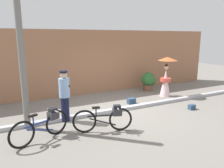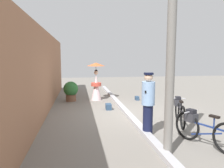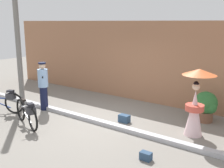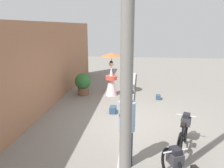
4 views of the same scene
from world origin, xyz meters
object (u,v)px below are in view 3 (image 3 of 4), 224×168
backpack_on_pavement (124,118)px  bicycle_far_side (2,101)px  backpack_spare (146,156)px  person_officer (43,85)px  utility_pole (18,39)px  potted_plant_by_door (206,105)px  person_with_parasol (196,101)px  bicycle_near_officer (27,113)px

backpack_on_pavement → bicycle_far_side: bearing=-156.4°
backpack_spare → person_officer: bearing=167.4°
backpack_on_pavement → person_officer: bearing=-168.0°
person_officer → utility_pole: bearing=-177.7°
bicycle_far_side → backpack_on_pavement: (3.77, 1.65, -0.30)m
person_officer → potted_plant_by_door: 5.33m
person_with_parasol → backpack_on_pavement: 2.22m
person_with_parasol → potted_plant_by_door: person_with_parasol is taller
potted_plant_by_door → backpack_spare: 3.19m
bicycle_near_officer → backpack_spare: size_ratio=6.56×
bicycle_far_side → person_with_parasol: size_ratio=0.89×
bicycle_near_officer → backpack_spare: 3.76m
bicycle_near_officer → utility_pole: (-2.01, 1.27, 1.99)m
backpack_on_pavement → backpack_spare: (1.67, -1.64, -0.02)m
backpack_spare → utility_pole: utility_pole is taller
bicycle_far_side → backpack_spare: bearing=0.1°
potted_plant_by_door → utility_pole: utility_pole is taller
bicycle_near_officer → utility_pole: bearing=147.7°
potted_plant_by_door → backpack_on_pavement: size_ratio=2.85×
person_officer → utility_pole: utility_pole is taller
bicycle_far_side → person_with_parasol: (5.80, 1.96, 0.53)m
bicycle_far_side → backpack_on_pavement: bicycle_far_side is taller
potted_plant_by_door → backpack_on_pavement: bearing=-142.4°
person_officer → person_with_parasol: (4.94, 0.93, 0.07)m
bicycle_near_officer → bicycle_far_side: bicycle_far_side is taller
backpack_on_pavement → utility_pole: bearing=-170.7°
bicycle_far_side → person_officer: (0.86, 1.03, 0.46)m
person_with_parasol → backpack_on_pavement: person_with_parasol is taller
bicycle_far_side → backpack_spare: (5.44, 0.01, -0.32)m
bicycle_near_officer → bicycle_far_side: (-1.70, 0.28, 0.01)m
backpack_spare → person_with_parasol: bearing=79.4°
backpack_on_pavement → backpack_spare: 2.34m
person_with_parasol → backpack_on_pavement: size_ratio=5.53×
backpack_on_pavement → person_with_parasol: bearing=8.8°
bicycle_near_officer → utility_pole: size_ratio=0.35×
backpack_spare → bicycle_near_officer: bearing=-175.5°
bicycle_near_officer → person_officer: (-0.84, 1.31, 0.47)m
person_officer → potted_plant_by_door: person_officer is taller
bicycle_far_side → utility_pole: bearing=107.4°
bicycle_far_side → backpack_spare: bicycle_far_side is taller
bicycle_near_officer → potted_plant_by_door: 5.30m
bicycle_far_side → bicycle_near_officer: bearing=-9.5°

